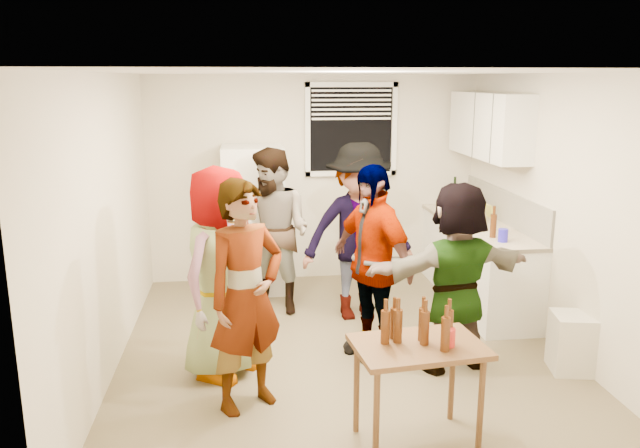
{
  "coord_description": "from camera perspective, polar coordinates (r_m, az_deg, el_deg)",
  "views": [
    {
      "loc": [
        -0.86,
        -5.26,
        2.45
      ],
      "look_at": [
        -0.17,
        0.25,
        1.15
      ],
      "focal_mm": 35.0,
      "sensor_mm": 36.0,
      "label": 1
    }
  ],
  "objects": [
    {
      "name": "room",
      "position": [
        5.87,
        2.03,
        -11.52
      ],
      "size": [
        4.0,
        4.5,
        2.5
      ],
      "primitive_type": null,
      "color": "beige",
      "rests_on": "ground"
    },
    {
      "name": "window",
      "position": [
        7.61,
        2.87,
        8.63
      ],
      "size": [
        1.12,
        0.1,
        1.06
      ],
      "primitive_type": null,
      "color": "white",
      "rests_on": "room"
    },
    {
      "name": "refrigerator",
      "position": [
        7.32,
        -6.06,
        0.47
      ],
      "size": [
        0.7,
        0.7,
        1.7
      ],
      "primitive_type": "cube",
      "color": "white",
      "rests_on": "ground"
    },
    {
      "name": "counter_lower",
      "position": [
        7.19,
        14.09,
        -3.55
      ],
      "size": [
        0.6,
        2.2,
        0.86
      ],
      "primitive_type": "cube",
      "color": "white",
      "rests_on": "ground"
    },
    {
      "name": "countertop",
      "position": [
        7.08,
        14.29,
        -0.06
      ],
      "size": [
        0.64,
        2.22,
        0.04
      ],
      "primitive_type": "cube",
      "color": "beige",
      "rests_on": "counter_lower"
    },
    {
      "name": "backsplash",
      "position": [
        7.15,
        16.51,
        1.57
      ],
      "size": [
        0.03,
        2.2,
        0.36
      ],
      "primitive_type": "cube",
      "color": "beige",
      "rests_on": "countertop"
    },
    {
      "name": "upper_cabinets",
      "position": [
        7.16,
        15.18,
        8.71
      ],
      "size": [
        0.34,
        1.6,
        0.7
      ],
      "primitive_type": "cube",
      "color": "white",
      "rests_on": "room"
    },
    {
      "name": "kettle",
      "position": [
        7.2,
        13.5,
        0.36
      ],
      "size": [
        0.3,
        0.26,
        0.22
      ],
      "primitive_type": null,
      "rotation": [
        0.0,
        0.0,
        -0.14
      ],
      "color": "silver",
      "rests_on": "countertop"
    },
    {
      "name": "paper_towel",
      "position": [
        7.09,
        14.1,
        0.13
      ],
      "size": [
        0.12,
        0.12,
        0.25
      ],
      "primitive_type": "cylinder",
      "color": "white",
      "rests_on": "countertop"
    },
    {
      "name": "wine_bottle",
      "position": [
        7.99,
        12.13,
        1.67
      ],
      "size": [
        0.07,
        0.07,
        0.27
      ],
      "primitive_type": "cylinder",
      "color": "black",
      "rests_on": "countertop"
    },
    {
      "name": "beer_bottle_counter",
      "position": [
        6.47,
        15.5,
        -1.19
      ],
      "size": [
        0.06,
        0.06,
        0.24
      ],
      "primitive_type": "cylinder",
      "color": "#47230C",
      "rests_on": "countertop"
    },
    {
      "name": "blue_cup",
      "position": [
        6.32,
        16.35,
        -1.56
      ],
      "size": [
        0.1,
        0.1,
        0.13
      ],
      "primitive_type": "cylinder",
      "color": "#281FD2",
      "rests_on": "countertop"
    },
    {
      "name": "picture_frame",
      "position": [
        7.38,
        15.21,
        1.16
      ],
      "size": [
        0.02,
        0.18,
        0.15
      ],
      "primitive_type": "cube",
      "color": "#F4ED57",
      "rests_on": "countertop"
    },
    {
      "name": "trash_bin",
      "position": [
        5.82,
        22.08,
        -10.06
      ],
      "size": [
        0.4,
        0.4,
        0.51
      ],
      "primitive_type": "cube",
      "rotation": [
        0.0,
        0.0,
        -0.2
      ],
      "color": "silver",
      "rests_on": "ground"
    },
    {
      "name": "serving_table",
      "position": [
        4.62,
        8.68,
        -19.03
      ],
      "size": [
        0.91,
        0.66,
        0.72
      ],
      "primitive_type": null,
      "rotation": [
        0.0,
        0.0,
        0.11
      ],
      "color": "brown",
      "rests_on": "ground"
    },
    {
      "name": "beer_bottle_table",
      "position": [
        4.35,
        6.75,
        -10.31
      ],
      "size": [
        0.06,
        0.06,
        0.22
      ],
      "primitive_type": "cylinder",
      "color": "#47230C",
      "rests_on": "serving_table"
    },
    {
      "name": "red_cup",
      "position": [
        4.28,
        11.63,
        -10.86
      ],
      "size": [
        0.09,
        0.09,
        0.12
      ],
      "primitive_type": "cylinder",
      "color": "red",
      "rests_on": "serving_table"
    },
    {
      "name": "guest_grey",
      "position": [
        5.55,
        -8.77,
        -13.21
      ],
      "size": [
        1.96,
        1.73,
        0.57
      ],
      "primitive_type": "imported",
      "rotation": [
        0.0,
        0.0,
        0.96
      ],
      "color": "gray",
      "rests_on": "ground"
    },
    {
      "name": "guest_stripe",
      "position": [
        5.03,
        -6.48,
        -16.06
      ],
      "size": [
        1.5,
        1.82,
        0.42
      ],
      "primitive_type": "imported",
      "rotation": [
        0.0,
        0.0,
        0.58
      ],
      "color": "#141933",
      "rests_on": "ground"
    },
    {
      "name": "guest_back_left",
      "position": [
        6.84,
        -4.06,
        -7.86
      ],
      "size": [
        1.78,
        1.9,
        0.67
      ],
      "primitive_type": "imported",
      "rotation": [
        0.0,
        0.0,
        -0.69
      ],
      "color": "brown",
      "rests_on": "ground"
    },
    {
      "name": "guest_back_right",
      "position": [
        6.68,
        3.39,
        -8.38
      ],
      "size": [
        1.38,
        1.95,
        0.68
      ],
      "primitive_type": "imported",
      "rotation": [
        0.0,
        0.0,
        0.11
      ],
      "color": "#404044",
      "rests_on": "ground"
    },
    {
      "name": "guest_black",
      "position": [
        5.84,
        4.57,
        -11.66
      ],
      "size": [
        2.02,
        1.71,
        0.42
      ],
      "primitive_type": "imported",
      "rotation": [
        0.0,
        0.0,
        -1.09
      ],
      "color": "black",
      "rests_on": "ground"
    },
    {
      "name": "guest_orange",
      "position": [
        5.7,
        11.93,
        -12.57
      ],
      "size": [
        1.78,
        1.87,
        0.48
      ],
      "primitive_type": "imported",
      "rotation": [
        0.0,
        0.0,
        3.32
      ],
      "color": "#B97B37",
      "rests_on": "ground"
    }
  ]
}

